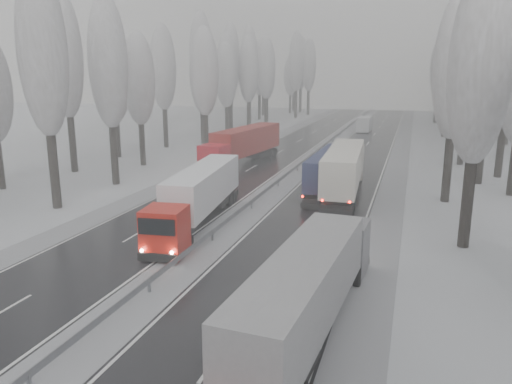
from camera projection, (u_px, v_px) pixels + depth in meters
The scene contains 55 objects.
ground at pixel (101, 333), 20.45m from camera, with size 260.00×260.00×0.00m, color silver.
carriageway_right at pixel (338, 186), 46.71m from camera, with size 7.50×200.00×0.03m, color black.
carriageway_left at pixel (233, 179), 49.79m from camera, with size 7.50×200.00×0.03m, color black.
median_slush at pixel (284, 182), 48.25m from camera, with size 3.00×200.00×0.04m, color #94969C.
shoulder_right at pixel (392, 190), 45.25m from camera, with size 2.40×200.00×0.04m, color #94969C.
shoulder_left at pixel (188, 176), 51.24m from camera, with size 2.40×200.00×0.04m, color #94969C.
median_guardrail at pixel (284, 177), 48.10m from camera, with size 0.12×200.00×0.76m.
tree_16 at pixel (481, 67), 28.06m from camera, with size 3.60×3.60×16.53m.
tree_18 at pixel (457, 68), 38.74m from camera, with size 3.60×3.60×16.58m.
tree_20 at pixel (489, 75), 45.41m from camera, with size 3.60×3.60×15.71m.
tree_21 at pixel (511, 55), 48.03m from camera, with size 3.60×3.60×18.62m.
tree_22 at pixel (469, 74), 55.32m from camera, with size 3.60×3.60×15.86m.
tree_24 at pixel (475, 48), 59.39m from camera, with size 3.60×3.60×20.49m.
tree_26 at pixel (464, 60), 69.24m from camera, with size 3.60×3.60×18.78m.
tree_28 at pixel (450, 58), 79.38m from camera, with size 3.60×3.60×19.62m.
tree_29 at pixel (496, 64), 81.15m from camera, with size 3.60×3.60×18.11m.
tree_30 at pixel (447, 66), 88.61m from camera, with size 3.60×3.60×17.86m.
tree_31 at pixel (481, 63), 90.47m from camera, with size 3.60×3.60×18.58m.
tree_32 at pixel (446, 68), 95.63m from camera, with size 3.60×3.60×17.33m.
tree_33 at pixel (460, 78), 98.86m from camera, with size 3.60×3.60×14.33m.
tree_34 at pixel (439, 67), 102.43m from camera, with size 3.60×3.60×17.63m.
tree_35 at pixel (486, 65), 103.34m from camera, with size 3.60×3.60×18.25m.
tree_36 at pixel (444, 60), 110.79m from camera, with size 3.60×3.60×20.23m.
tree_37 at pixel (475, 71), 113.02m from camera, with size 3.60×3.60×16.37m.
tree_38 at pixel (449, 67), 120.42m from camera, with size 3.60×3.60×17.97m.
tree_39 at pixel (460, 72), 123.56m from camera, with size 3.60×3.60×16.19m.
tree_56 at pixel (43, 54), 36.59m from camera, with size 3.60×3.60×18.12m.
tree_58 at pixel (108, 64), 45.06m from camera, with size 3.60×3.60×17.21m.
tree_59 at pixel (65, 57), 50.84m from camera, with size 3.60×3.60×18.41m.
tree_60 at pixel (139, 80), 55.11m from camera, with size 3.60×3.60×14.84m.
tree_61 at pixel (114, 84), 60.65m from camera, with size 3.60×3.60×13.95m.
tree_62 at pixel (205, 73), 62.65m from camera, with size 3.60×3.60×16.04m.
tree_63 at pixel (163, 69), 68.55m from camera, with size 3.60×3.60×16.88m.
tree_64 at pixel (202, 75), 72.34m from camera, with size 3.60×3.60×15.42m.
tree_65 at pixel (201, 58), 75.96m from camera, with size 3.60×3.60×19.48m.
tree_66 at pixel (226, 76), 81.26m from camera, with size 3.60×3.60×15.23m.
tree_67 at pixel (227, 68), 85.10m from camera, with size 3.60×3.60×17.09m.
tree_68 at pixel (248, 70), 86.85m from camera, with size 3.60×3.60×16.65m.
tree_69 at pixel (230, 61), 91.58m from camera, with size 3.60×3.60×19.35m.
tree_70 at pixel (266, 69), 96.06m from camera, with size 3.60×3.60×17.09m.
tree_71 at pixel (249, 61), 100.79m from camera, with size 3.60×3.60×19.61m.
tree_72 at pixel (267, 75), 105.78m from camera, with size 3.60×3.60×15.11m.
tree_73 at pixel (259, 69), 110.02m from camera, with size 3.60×3.60×17.22m.
tree_74 at pixel (296, 62), 113.97m from camera, with size 3.60×3.60×19.68m.
tree_75 at pixel (263, 65), 120.51m from camera, with size 3.60×3.60×18.60m.
tree_76 at pixel (309, 66), 122.54m from camera, with size 3.60×3.60×18.55m.
tree_77 at pixel (291, 77), 128.52m from camera, with size 3.60×3.60×14.32m.
tree_78 at pixel (301, 64), 129.53m from camera, with size 3.60×3.60×19.55m.
tree_79 at pixel (294, 70), 134.42m from camera, with size 3.60×3.60×17.07m.
truck_grey_tarp at pixel (311, 284), 19.86m from camera, with size 3.26×14.75×3.76m.
truck_blue_box at pixel (331, 167), 44.60m from camera, with size 2.38×14.11×3.61m.
truck_cream_box at pixel (345, 167), 42.84m from camera, with size 3.49×16.49×4.20m.
box_truck_distant at pixel (365, 124), 89.47m from camera, with size 2.26×7.17×2.67m.
truck_red_white at pixel (199, 193), 34.82m from camera, with size 4.01×14.87×3.78m.
truck_red_red at pixel (243, 144), 56.76m from camera, with size 4.54×16.51×4.20m.
Camera 1 is at (11.68, -15.73, 10.40)m, focal length 35.00 mm.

